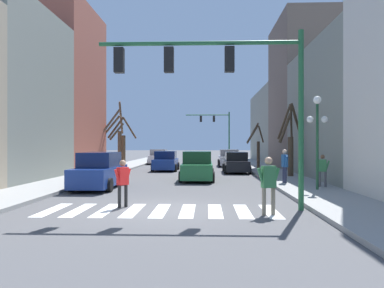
{
  "coord_description": "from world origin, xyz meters",
  "views": [
    {
      "loc": [
        1.52,
        -12.36,
        2.18
      ],
      "look_at": [
        0.01,
        26.44,
        2.2
      ],
      "focal_mm": 35.0,
      "sensor_mm": 36.0,
      "label": 1
    }
  ],
  "objects": [
    {
      "name": "pedestrian_on_left_sidewalk",
      "position": [
        3.43,
        -0.8,
        1.06
      ],
      "size": [
        0.76,
        0.34,
        1.79
      ],
      "rotation": [
        0.0,
        0.0,
        0.29
      ],
      "color": "#7A705B",
      "rests_on": "ground_plane"
    },
    {
      "name": "traffic_signal_near",
      "position": [
        2.08,
        0.11,
        4.43
      ],
      "size": [
        6.83,
        0.28,
        5.96
      ],
      "color": "#236038",
      "rests_on": "ground_plane"
    },
    {
      "name": "car_parked_right_mid",
      "position": [
        -3.75,
        28.64,
        0.76
      ],
      "size": [
        2.03,
        4.28,
        1.62
      ],
      "rotation": [
        0.0,
        0.0,
        1.57
      ],
      "color": "silver",
      "rests_on": "ground_plane"
    },
    {
      "name": "pedestrian_crossing_street",
      "position": [
        5.62,
        7.43,
        1.19
      ],
      "size": [
        0.29,
        0.76,
        1.76
      ],
      "rotation": [
        0.0,
        0.0,
        4.85
      ],
      "color": "#282D47",
      "rests_on": "sidewalk_right"
    },
    {
      "name": "car_driving_away_lane",
      "position": [
        -1.84,
        18.32,
        0.75
      ],
      "size": [
        2.04,
        4.11,
        1.61
      ],
      "rotation": [
        0.0,
        0.0,
        -1.57
      ],
      "color": "navy",
      "rests_on": "ground_plane"
    },
    {
      "name": "street_tree_right_mid",
      "position": [
        5.82,
        19.56,
        1.96
      ],
      "size": [
        1.69,
        1.7,
        3.85
      ],
      "color": "#473828",
      "rests_on": "sidewalk_right"
    },
    {
      "name": "car_parked_right_far",
      "position": [
        -3.78,
        6.0,
        0.83
      ],
      "size": [
        1.97,
        4.84,
        1.78
      ],
      "rotation": [
        0.0,
        0.0,
        1.57
      ],
      "color": "navy",
      "rests_on": "ground_plane"
    },
    {
      "name": "street_lamp_right_corner",
      "position": [
        6.49,
        4.6,
        3.13
      ],
      "size": [
        0.95,
        0.36,
        4.2
      ],
      "color": "#1E4C2D",
      "rests_on": "sidewalk_right"
    },
    {
      "name": "traffic_signal_far",
      "position": [
        2.97,
        39.41,
        4.76
      ],
      "size": [
        6.09,
        0.28,
        6.63
      ],
      "color": "#236038",
      "rests_on": "ground_plane"
    },
    {
      "name": "building_row_right",
      "position": [
        10.74,
        15.98,
        5.43
      ],
      "size": [
        6.0,
        46.84,
        13.09
      ],
      "color": "beige",
      "rests_on": "ground_plane"
    },
    {
      "name": "ground_plane",
      "position": [
        0.0,
        0.0,
        0.0
      ],
      "size": [
        240.0,
        240.0,
        0.0
      ],
      "primitive_type": "plane",
      "color": "#4C4C4F"
    },
    {
      "name": "street_tree_right_far",
      "position": [
        -6.63,
        21.76,
        3.02
      ],
      "size": [
        1.88,
        2.76,
        5.97
      ],
      "color": "brown",
      "rests_on": "sidewalk_left"
    },
    {
      "name": "pedestrian_waiting_at_curb",
      "position": [
        7.04,
        5.66,
        1.06
      ],
      "size": [
        0.64,
        0.32,
        1.54
      ],
      "rotation": [
        0.0,
        0.0,
        5.9
      ],
      "color": "#4C4C51",
      "rests_on": "sidewalk_right"
    },
    {
      "name": "car_parked_left_near",
      "position": [
        0.96,
        10.32,
        0.81
      ],
      "size": [
        2.04,
        4.88,
        1.75
      ],
      "rotation": [
        0.0,
        0.0,
        1.57
      ],
      "color": "#236B38",
      "rests_on": "ground_plane"
    },
    {
      "name": "street_tree_left_mid",
      "position": [
        -6.13,
        21.25,
        2.33
      ],
      "size": [
        2.7,
        1.26,
        4.56
      ],
      "color": "brown",
      "rests_on": "sidewalk_left"
    },
    {
      "name": "car_parked_right_near",
      "position": [
        3.71,
        24.63,
        0.78
      ],
      "size": [
        2.11,
        4.83,
        1.66
      ],
      "rotation": [
        0.0,
        0.0,
        1.57
      ],
      "color": "silver",
      "rests_on": "ground_plane"
    },
    {
      "name": "sidewalk_right",
      "position": [
        6.32,
        0.0,
        0.07
      ],
      "size": [
        2.85,
        90.0,
        0.15
      ],
      "color": "gray",
      "rests_on": "ground_plane"
    },
    {
      "name": "street_tree_left_near",
      "position": [
        6.92,
        11.91,
        2.34
      ],
      "size": [
        1.92,
        1.81,
        4.69
      ],
      "color": "#473828",
      "rests_on": "sidewalk_right"
    },
    {
      "name": "car_driving_toward_lane",
      "position": [
        3.78,
        16.35,
        0.74
      ],
      "size": [
        1.97,
        4.23,
        1.58
      ],
      "rotation": [
        0.0,
        0.0,
        1.57
      ],
      "color": "black",
      "rests_on": "ground_plane"
    },
    {
      "name": "pedestrian_near_right_corner",
      "position": [
        -1.38,
        0.44,
        0.97
      ],
      "size": [
        0.51,
        0.6,
        1.64
      ],
      "rotation": [
        0.0,
        0.0,
        0.89
      ],
      "color": "black",
      "rests_on": "ground_plane"
    },
    {
      "name": "crosswalk_stripes",
      "position": [
        -0.0,
        -0.14,
        0.0
      ],
      "size": [
        7.65,
        2.6,
        0.01
      ],
      "color": "white",
      "rests_on": "ground_plane"
    }
  ]
}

